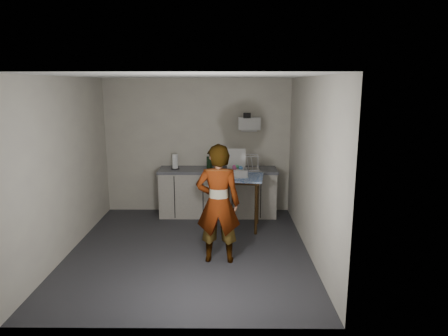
{
  "coord_description": "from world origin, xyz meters",
  "views": [
    {
      "loc": [
        0.57,
        -5.71,
        2.49
      ],
      "look_at": [
        0.53,
        0.45,
        1.19
      ],
      "focal_mm": 32.0,
      "sensor_mm": 36.0,
      "label": 1
    }
  ],
  "objects_px": {
    "standing_man": "(218,204)",
    "dish_rack": "(248,166)",
    "kitchen_counter": "(218,193)",
    "paper_towel": "(175,162)",
    "soda_can": "(218,165)",
    "bakery_box": "(237,170)",
    "dark_bottle": "(208,163)",
    "side_table": "(242,183)",
    "soap_bottle": "(210,162)"
  },
  "relations": [
    {
      "from": "bakery_box",
      "to": "kitchen_counter",
      "type": "bearing_deg",
      "value": 111.12
    },
    {
      "from": "dark_bottle",
      "to": "paper_towel",
      "type": "relative_size",
      "value": 0.83
    },
    {
      "from": "standing_man",
      "to": "dark_bottle",
      "type": "xyz_separation_m",
      "value": [
        -0.23,
        2.06,
        0.18
      ]
    },
    {
      "from": "soda_can",
      "to": "side_table",
      "type": "bearing_deg",
      "value": -60.85
    },
    {
      "from": "standing_man",
      "to": "paper_towel",
      "type": "xyz_separation_m",
      "value": [
        -0.86,
        2.05,
        0.2
      ]
    },
    {
      "from": "standing_man",
      "to": "paper_towel",
      "type": "bearing_deg",
      "value": -65.62
    },
    {
      "from": "kitchen_counter",
      "to": "standing_man",
      "type": "relative_size",
      "value": 1.32
    },
    {
      "from": "soap_bottle",
      "to": "paper_towel",
      "type": "distance_m",
      "value": 0.67
    },
    {
      "from": "soda_can",
      "to": "bakery_box",
      "type": "relative_size",
      "value": 0.27
    },
    {
      "from": "side_table",
      "to": "dish_rack",
      "type": "height_order",
      "value": "dish_rack"
    },
    {
      "from": "standing_man",
      "to": "dish_rack",
      "type": "xyz_separation_m",
      "value": [
        0.53,
        2.03,
        0.12
      ]
    },
    {
      "from": "soap_bottle",
      "to": "dish_rack",
      "type": "relative_size",
      "value": 0.75
    },
    {
      "from": "standing_man",
      "to": "soda_can",
      "type": "bearing_deg",
      "value": -87.02
    },
    {
      "from": "kitchen_counter",
      "to": "dark_bottle",
      "type": "bearing_deg",
      "value": 178.85
    },
    {
      "from": "dark_bottle",
      "to": "dish_rack",
      "type": "distance_m",
      "value": 0.76
    },
    {
      "from": "soap_bottle",
      "to": "soda_can",
      "type": "bearing_deg",
      "value": 38.18
    },
    {
      "from": "kitchen_counter",
      "to": "standing_man",
      "type": "distance_m",
      "value": 2.1
    },
    {
      "from": "kitchen_counter",
      "to": "soap_bottle",
      "type": "bearing_deg",
      "value": -150.45
    },
    {
      "from": "dish_rack",
      "to": "bakery_box",
      "type": "bearing_deg",
      "value": -108.64
    },
    {
      "from": "standing_man",
      "to": "dish_rack",
      "type": "distance_m",
      "value": 2.1
    },
    {
      "from": "side_table",
      "to": "bakery_box",
      "type": "height_order",
      "value": "bakery_box"
    },
    {
      "from": "kitchen_counter",
      "to": "dish_rack",
      "type": "bearing_deg",
      "value": -3.07
    },
    {
      "from": "soda_can",
      "to": "dish_rack",
      "type": "distance_m",
      "value": 0.58
    },
    {
      "from": "soap_bottle",
      "to": "dark_bottle",
      "type": "distance_m",
      "value": 0.1
    },
    {
      "from": "kitchen_counter",
      "to": "soda_can",
      "type": "distance_m",
      "value": 0.54
    },
    {
      "from": "bakery_box",
      "to": "side_table",
      "type": "bearing_deg",
      "value": -22.41
    },
    {
      "from": "side_table",
      "to": "bakery_box",
      "type": "xyz_separation_m",
      "value": [
        -0.08,
        0.03,
        0.22
      ]
    },
    {
      "from": "kitchen_counter",
      "to": "bakery_box",
      "type": "bearing_deg",
      "value": -63.89
    },
    {
      "from": "standing_man",
      "to": "paper_towel",
      "type": "distance_m",
      "value": 2.24
    },
    {
      "from": "bakery_box",
      "to": "dark_bottle",
      "type": "bearing_deg",
      "value": 121.46
    },
    {
      "from": "kitchen_counter",
      "to": "paper_towel",
      "type": "xyz_separation_m",
      "value": [
        -0.81,
        -0.01,
        0.62
      ]
    },
    {
      "from": "side_table",
      "to": "soap_bottle",
      "type": "relative_size",
      "value": 3.19
    },
    {
      "from": "soap_bottle",
      "to": "dish_rack",
      "type": "xyz_separation_m",
      "value": [
        0.72,
        0.05,
        -0.08
      ]
    },
    {
      "from": "soap_bottle",
      "to": "dark_bottle",
      "type": "height_order",
      "value": "soap_bottle"
    },
    {
      "from": "paper_towel",
      "to": "kitchen_counter",
      "type": "bearing_deg",
      "value": 0.54
    },
    {
      "from": "side_table",
      "to": "paper_towel",
      "type": "bearing_deg",
      "value": 156.8
    },
    {
      "from": "side_table",
      "to": "standing_man",
      "type": "distance_m",
      "value": 1.38
    },
    {
      "from": "standing_man",
      "to": "soap_bottle",
      "type": "distance_m",
      "value": 2.0
    },
    {
      "from": "soda_can",
      "to": "dark_bottle",
      "type": "distance_m",
      "value": 0.19
    },
    {
      "from": "kitchen_counter",
      "to": "side_table",
      "type": "bearing_deg",
      "value": -59.79
    },
    {
      "from": "soap_bottle",
      "to": "dark_bottle",
      "type": "xyz_separation_m",
      "value": [
        -0.03,
        0.09,
        -0.03
      ]
    },
    {
      "from": "standing_man",
      "to": "soap_bottle",
      "type": "bearing_deg",
      "value": -82.68
    },
    {
      "from": "soda_can",
      "to": "dish_rack",
      "type": "bearing_deg",
      "value": -6.26
    },
    {
      "from": "kitchen_counter",
      "to": "standing_man",
      "type": "height_order",
      "value": "standing_man"
    },
    {
      "from": "dark_bottle",
      "to": "dish_rack",
      "type": "bearing_deg",
      "value": -2.62
    },
    {
      "from": "standing_man",
      "to": "dish_rack",
      "type": "height_order",
      "value": "standing_man"
    },
    {
      "from": "dish_rack",
      "to": "paper_towel",
      "type": "bearing_deg",
      "value": 179.04
    },
    {
      "from": "dish_rack",
      "to": "side_table",
      "type": "bearing_deg",
      "value": -101.95
    },
    {
      "from": "kitchen_counter",
      "to": "soap_bottle",
      "type": "distance_m",
      "value": 0.65
    },
    {
      "from": "standing_man",
      "to": "soda_can",
      "type": "distance_m",
      "value": 2.1
    }
  ]
}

